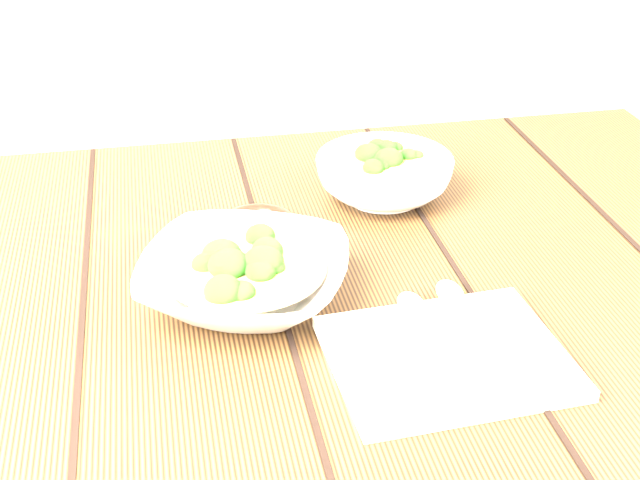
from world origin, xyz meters
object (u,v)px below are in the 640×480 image
at_px(soup_bowl_front, 244,277).
at_px(soup_bowl_back, 384,176).
at_px(napkin, 447,357).
at_px(table, 294,367).
at_px(trivet, 258,228).

bearing_deg(soup_bowl_front, soup_bowl_back, 45.52).
distance_m(soup_bowl_front, soup_bowl_back, 0.29).
relative_size(soup_bowl_front, napkin, 1.27).
height_order(table, napkin, napkin).
distance_m(table, trivet, 0.17).
relative_size(soup_bowl_front, trivet, 2.79).
bearing_deg(trivet, table, -76.28).
bearing_deg(soup_bowl_back, soup_bowl_front, -134.48).
height_order(soup_bowl_back, trivet, soup_bowl_back).
xyz_separation_m(table, soup_bowl_front, (-0.05, -0.03, 0.15)).
bearing_deg(napkin, trivet, 113.89).
relative_size(table, napkin, 5.59).
height_order(soup_bowl_front, napkin, soup_bowl_front).
relative_size(table, soup_bowl_back, 5.27).
bearing_deg(table, napkin, -56.34).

